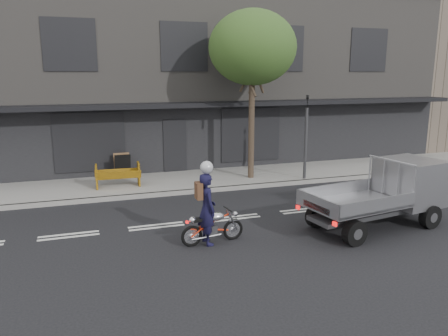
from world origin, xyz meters
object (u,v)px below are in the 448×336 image
Objects in this scene: construction_barrier at (118,176)px; rider at (207,209)px; traffic_light_pole at (306,142)px; street_tree at (252,48)px; motorcycle at (213,226)px; flatbed_ute at (400,186)px; sandwich_board at (123,167)px.

rider is at bearing -73.31° from construction_barrier.
rider is (-5.55, -5.04, -0.71)m from traffic_light_pole.
street_tree reaches higher than rider.
motorcycle is 0.39× the size of flatbed_ute.
construction_barrier is at bearing 173.95° from traffic_light_pole.
motorcycle is 7.46m from sandwich_board.
street_tree is 6.71× the size of sandwich_board.
street_tree reaches higher than traffic_light_pole.
motorcycle is 0.92× the size of rider.
rider reaches higher than construction_barrier.
rider is 1.14× the size of construction_barrier.
flatbed_ute is 9.68m from construction_barrier.
rider is 7.43m from sandwich_board.
traffic_light_pole is 0.79× the size of flatbed_ute.
flatbed_ute is at bearing -87.00° from traffic_light_pole.
traffic_light_pole is 7.53m from rider.
flatbed_ute is (5.82, -0.20, 0.18)m from rider.
flatbed_ute is at bearing -69.52° from street_tree.
flatbed_ute is (2.27, -6.09, -4.16)m from street_tree.
flatbed_ute is at bearing -97.62° from rider.
rider is 6.08m from construction_barrier.
sandwich_board is (-5.00, 1.39, -4.63)m from street_tree.
traffic_light_pole is at bearing -23.03° from street_tree.
sandwich_board is at bearing 5.60° from rider.
traffic_light_pole is 2.12× the size of construction_barrier.
traffic_light_pole reaches higher than sandwich_board.
traffic_light_pole is 7.41m from construction_barrier.
construction_barrier is at bearing -102.63° from sandwich_board.
motorcycle is 6.11m from construction_barrier.
motorcycle is at bearing 169.16° from flatbed_ute.
construction_barrier is 1.50m from sandwich_board.
sandwich_board is (-7.00, 2.24, -1.00)m from traffic_light_pole.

